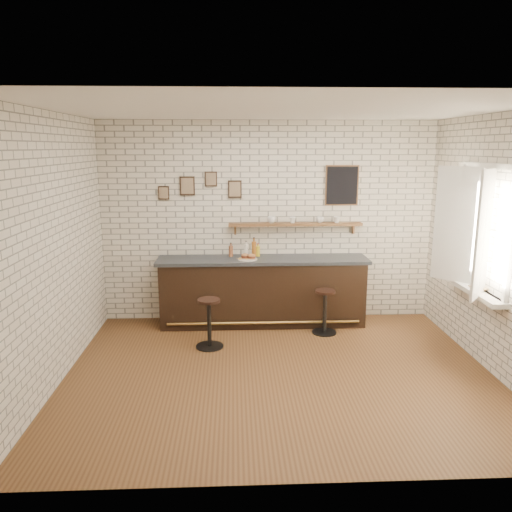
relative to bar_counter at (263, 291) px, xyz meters
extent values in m
plane|color=brown|center=(0.10, -1.70, -0.51)|extent=(5.00, 5.00, 0.00)
cube|color=black|center=(0.00, 0.00, -0.03)|extent=(3.00, 0.58, 0.96)
cube|color=#2D333A|center=(0.00, 0.00, 0.48)|extent=(3.10, 0.62, 0.05)
cylinder|color=olive|center=(0.00, -0.32, -0.39)|extent=(2.79, 0.04, 0.04)
cylinder|color=white|center=(-0.22, -0.08, 0.51)|extent=(0.28, 0.28, 0.01)
cylinder|color=gold|center=(-0.16, -0.06, 0.52)|extent=(0.05, 0.05, 0.00)
cylinder|color=gold|center=(-0.19, -0.08, 0.52)|extent=(0.05, 0.05, 0.00)
cylinder|color=gold|center=(-0.32, 0.00, 0.52)|extent=(0.06, 0.06, 0.00)
cylinder|color=gold|center=(-0.19, -0.03, 0.52)|extent=(0.06, 0.06, 0.00)
cylinder|color=gold|center=(-0.34, -0.11, 0.52)|extent=(0.06, 0.06, 0.00)
cylinder|color=gold|center=(-0.16, -0.06, 0.52)|extent=(0.04, 0.04, 0.00)
cylinder|color=gold|center=(-0.24, -0.13, 0.52)|extent=(0.05, 0.05, 0.00)
cylinder|color=gold|center=(-0.33, -0.13, 0.52)|extent=(0.04, 0.04, 0.00)
cylinder|color=gold|center=(-0.37, -0.07, 0.52)|extent=(0.05, 0.05, 0.00)
cylinder|color=gold|center=(-0.18, -0.12, 0.52)|extent=(0.06, 0.06, 0.00)
cylinder|color=gold|center=(-0.33, -0.06, 0.52)|extent=(0.04, 0.04, 0.00)
cylinder|color=gold|center=(-0.19, -0.10, 0.52)|extent=(0.05, 0.05, 0.00)
cylinder|color=gold|center=(-0.17, -0.05, 0.52)|extent=(0.05, 0.05, 0.00)
cylinder|color=gold|center=(-0.20, -0.09, 0.52)|extent=(0.05, 0.05, 0.00)
cylinder|color=brown|center=(-0.47, 0.14, 0.58)|extent=(0.06, 0.06, 0.16)
cylinder|color=brown|center=(-0.47, 0.14, 0.68)|extent=(0.02, 0.02, 0.04)
cylinder|color=black|center=(-0.47, 0.14, 0.71)|extent=(0.03, 0.03, 0.01)
cylinder|color=white|center=(-0.24, 0.14, 0.59)|extent=(0.06, 0.06, 0.18)
cylinder|color=white|center=(-0.24, 0.14, 0.71)|extent=(0.02, 0.02, 0.04)
cylinder|color=black|center=(-0.24, 0.14, 0.73)|extent=(0.02, 0.02, 0.01)
cylinder|color=brown|center=(-0.12, 0.14, 0.61)|extent=(0.07, 0.07, 0.22)
cylinder|color=brown|center=(-0.12, 0.14, 0.75)|extent=(0.02, 0.02, 0.05)
cylinder|color=black|center=(-0.12, 0.14, 0.78)|extent=(0.03, 0.03, 0.01)
cylinder|color=gold|center=(-0.06, 0.14, 0.58)|extent=(0.06, 0.06, 0.15)
cylinder|color=gold|center=(-0.06, 0.14, 0.67)|extent=(0.03, 0.03, 0.03)
cylinder|color=maroon|center=(-0.06, 0.14, 0.69)|extent=(0.03, 0.03, 0.01)
cylinder|color=black|center=(-0.76, -0.89, -0.50)|extent=(0.37, 0.37, 0.02)
cylinder|color=black|center=(-0.76, -0.89, -0.18)|extent=(0.06, 0.06, 0.61)
cylinder|color=black|center=(-0.76, -0.89, 0.14)|extent=(0.30, 0.30, 0.04)
cylinder|color=black|center=(0.86, -0.44, -0.50)|extent=(0.35, 0.35, 0.02)
cylinder|color=black|center=(0.86, -0.44, -0.20)|extent=(0.05, 0.05, 0.58)
cylinder|color=black|center=(0.86, -0.44, 0.11)|extent=(0.37, 0.37, 0.04)
cube|color=brown|center=(0.50, 0.20, 0.97)|extent=(2.00, 0.18, 0.04)
cube|color=brown|center=(-0.40, 0.27, 0.89)|extent=(0.03, 0.04, 0.16)
cube|color=brown|center=(1.40, 0.27, 0.89)|extent=(0.03, 0.04, 0.16)
imported|color=white|center=(0.14, 0.20, 1.04)|extent=(0.14, 0.14, 0.10)
imported|color=white|center=(0.46, 0.20, 1.04)|extent=(0.12, 0.12, 0.09)
imported|color=white|center=(0.87, 0.20, 1.04)|extent=(0.13, 0.13, 0.09)
imported|color=white|center=(1.12, 0.20, 1.04)|extent=(0.11, 0.11, 0.09)
cube|color=black|center=(-1.10, 0.28, 1.54)|extent=(0.22, 0.02, 0.28)
cube|color=black|center=(-0.75, 0.28, 1.64)|extent=(0.18, 0.02, 0.22)
cube|color=black|center=(-0.40, 0.28, 1.49)|extent=(0.20, 0.02, 0.26)
cube|color=black|center=(-1.45, 0.28, 1.44)|extent=(0.16, 0.02, 0.20)
cube|color=black|center=(1.20, 0.28, 1.54)|extent=(0.46, 0.02, 0.56)
cube|color=white|center=(2.50, -1.40, 0.39)|extent=(0.20, 1.35, 0.06)
cube|color=white|center=(2.57, -1.40, 1.89)|extent=(0.05, 1.30, 0.06)
cube|color=white|center=(2.57, -1.40, 0.39)|extent=(0.05, 1.30, 0.06)
cube|color=white|center=(2.57, -2.00, 1.14)|extent=(0.05, 0.06, 1.50)
cube|color=white|center=(2.57, -0.80, 1.14)|extent=(0.05, 0.06, 1.50)
cube|color=white|center=(2.42, -1.70, 1.14)|extent=(0.40, 0.46, 1.46)
cube|color=white|center=(2.42, -1.10, 1.14)|extent=(0.40, 0.46, 1.46)
imported|color=tan|center=(2.48, -1.48, 0.43)|extent=(0.22, 0.26, 0.02)
imported|color=tan|center=(2.48, -1.49, 0.45)|extent=(0.18, 0.23, 0.02)
camera|label=1|loc=(-0.42, -7.15, 2.10)|focal=35.00mm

